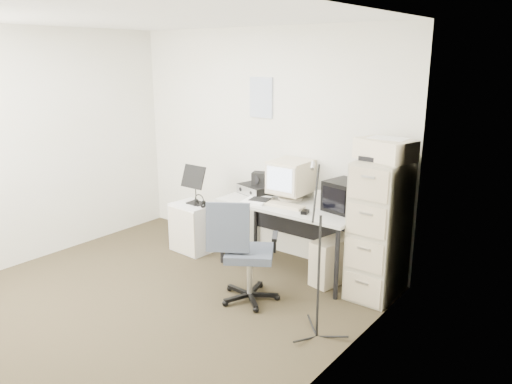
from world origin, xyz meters
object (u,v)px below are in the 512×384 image
Objects in this scene: desk at (291,237)px; side_cart at (193,227)px; office_chair at (249,252)px; filing_cabinet at (379,229)px.

side_cart is (-1.21, -0.23, -0.08)m from desk.
filing_cabinet is at bearing 10.63° from office_chair.
desk is 1.57× the size of office_chair.
office_chair is at bearing -84.87° from desk.
desk is at bearing 14.37° from side_cart.
office_chair reaches higher than side_cart.
desk is at bearing 62.57° from office_chair.
office_chair is 1.41m from side_cart.
filing_cabinet reaches higher than desk.
office_chair is at bearing -136.81° from filing_cabinet.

